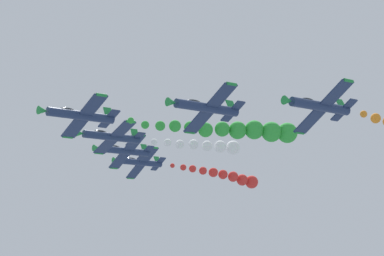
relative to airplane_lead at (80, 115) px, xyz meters
name	(u,v)px	position (x,y,z in m)	size (l,w,h in m)	color
airplane_lead	(80,115)	(0.00, 0.00, 0.00)	(8.78, 10.35, 4.44)	navy
smoke_trail_lead	(247,130)	(-4.16, -23.43, -0.05)	(8.19, 23.35, 2.98)	green
airplane_left_inner	(206,107)	(-12.01, -10.21, 0.27)	(8.50, 10.35, 5.02)	navy
airplane_right_inner	(111,137)	(10.70, -10.81, -0.18)	(9.01, 10.35, 3.88)	navy
smoke_trail_right_inner	(211,146)	(9.29, -27.93, -0.15)	(3.65, 15.03, 2.16)	white
airplane_left_outer	(319,106)	(-21.94, -18.90, -0.11)	(8.34, 10.35, 5.30)	navy
airplane_right_outer	(124,151)	(21.57, -19.74, -0.18)	(8.56, 10.35, 4.91)	navy
airplane_high_slot	(139,162)	(33.90, -30.72, 0.09)	(8.37, 10.35, 5.25)	navy
smoke_trail_high_slot	(232,177)	(32.95, -51.66, -1.30)	(3.32, 20.08, 3.79)	red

